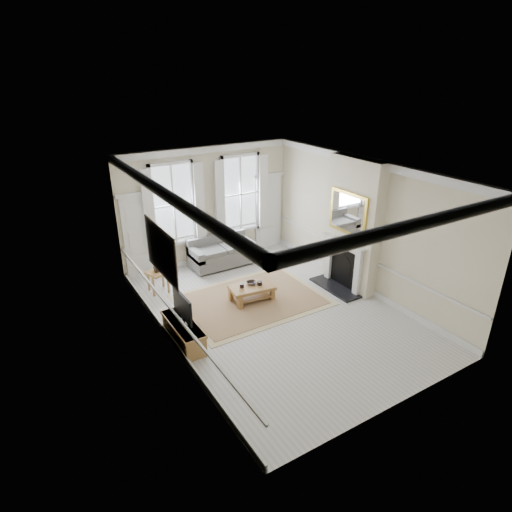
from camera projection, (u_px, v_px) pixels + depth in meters
floor at (276, 313)px, 10.17m from camera, size 7.20×7.20×0.00m
ceiling at (279, 170)px, 8.79m from camera, size 7.20×7.20×0.00m
back_wall at (208, 206)px, 12.29m from camera, size 5.20×0.00×5.20m
left_wall at (166, 274)px, 8.24m from camera, size 0.00×7.20×7.20m
right_wall at (364, 226)px, 10.72m from camera, size 0.00×7.20×7.20m
window_left at (173, 205)px, 11.67m from camera, size 1.26×0.20×2.20m
window_right at (240, 194)px, 12.67m from camera, size 1.26×0.20×2.20m
door_left at (140, 237)px, 11.51m from camera, size 0.90×0.08×2.30m
door_right at (268, 213)px, 13.46m from camera, size 0.90×0.08×2.30m
painting at (161, 251)px, 8.36m from camera, size 0.05×1.66×1.06m
chimney_breast at (353, 225)px, 10.79m from camera, size 0.35×1.70×3.38m
hearth at (335, 288)px, 11.27m from camera, size 0.55×1.50×0.05m
fireplace at (343, 262)px, 11.07m from camera, size 0.21×1.45×1.33m
mirror at (348, 213)px, 10.55m from camera, size 0.06×1.26×1.06m
sofa at (221, 253)px, 12.51m from camera, size 1.85×0.90×0.86m
side_table at (158, 275)px, 10.95m from camera, size 0.59×0.59×0.57m
rug at (252, 300)px, 10.70m from camera, size 3.50×2.60×0.02m
coffee_table at (252, 289)px, 10.57m from camera, size 1.15×0.76×0.40m
ceramic_pot_a at (242, 286)px, 10.44m from camera, size 0.10×0.10×0.10m
ceramic_pot_b at (260, 283)px, 10.58m from camera, size 0.13×0.13×0.09m
bowl at (251, 283)px, 10.63m from camera, size 0.26×0.26×0.06m
tv_stand at (184, 333)px, 8.96m from camera, size 0.44×1.37×0.49m
tv at (183, 306)px, 8.71m from camera, size 0.08×0.90×0.68m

